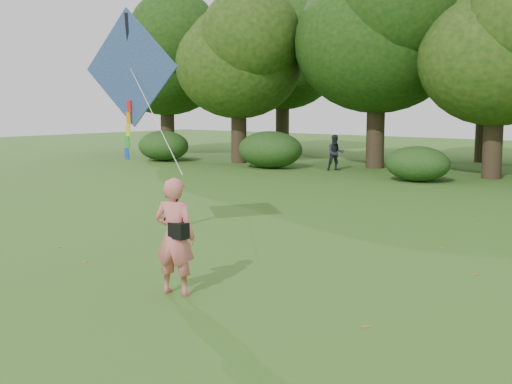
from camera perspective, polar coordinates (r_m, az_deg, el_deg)
The scene contains 7 objects.
ground at distance 10.38m, azimuth -5.71°, elevation -9.55°, with size 100.00×100.00×0.00m, color #265114.
man_kite_flyer at distance 10.52m, azimuth -7.23°, elevation -3.94°, with size 0.70×0.46×1.92m, color #E66F6C.
bystander_left at distance 30.30m, azimuth 7.08°, elevation 3.48°, with size 0.81×0.63×1.68m, color #21232C.
crossbody_bag at distance 10.39m, azimuth -6.91°, elevation -3.36°, with size 0.43×0.20×0.74m.
flying_kite at distance 14.33m, azimuth -11.09°, elevation 10.57°, with size 4.99×2.39×3.25m.
shrub_band at distance 25.94m, azimuth 21.24°, elevation 2.33°, with size 39.15×3.22×1.88m.
fallen_leaves at distance 13.62m, azimuth 8.61°, elevation -5.38°, with size 10.24×12.64×0.01m.
Camera 1 is at (6.94, -7.08, 3.09)m, focal length 45.00 mm.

